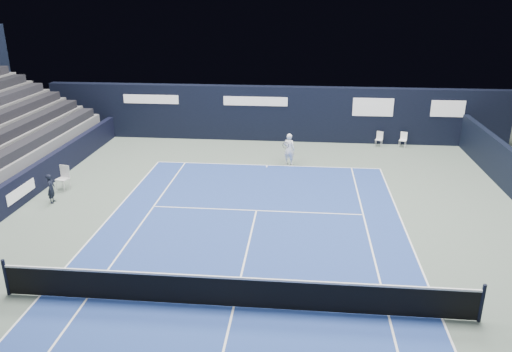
# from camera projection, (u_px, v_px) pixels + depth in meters

# --- Properties ---
(ground) EXTENTS (48.00, 48.00, 0.00)m
(ground) POSITION_uv_depth(u_px,v_px,m) (243.00, 269.00, 15.35)
(ground) COLOR #526156
(ground) RESTS_ON ground
(court_surface) EXTENTS (10.97, 23.77, 0.01)m
(court_surface) POSITION_uv_depth(u_px,v_px,m) (234.00, 307.00, 13.48)
(court_surface) COLOR navy
(court_surface) RESTS_ON ground
(folding_chair_back_a) EXTENTS (0.46, 0.45, 0.82)m
(folding_chair_back_a) POSITION_uv_depth(u_px,v_px,m) (379.00, 138.00, 27.55)
(folding_chair_back_a) COLOR silver
(folding_chair_back_a) RESTS_ON ground
(folding_chair_back_b) EXTENTS (0.47, 0.46, 0.82)m
(folding_chair_back_b) POSITION_uv_depth(u_px,v_px,m) (403.00, 138.00, 27.44)
(folding_chair_back_b) COLOR white
(folding_chair_back_b) RESTS_ON ground
(line_judge_chair) EXTENTS (0.55, 0.54, 1.05)m
(line_judge_chair) POSITION_uv_depth(u_px,v_px,m) (64.00, 176.00, 21.43)
(line_judge_chair) COLOR silver
(line_judge_chair) RESTS_ON ground
(line_judge) EXTENTS (0.35, 0.47, 1.20)m
(line_judge) POSITION_uv_depth(u_px,v_px,m) (51.00, 188.00, 20.04)
(line_judge) COLOR black
(line_judge) RESTS_ON ground
(court_markings) EXTENTS (11.03, 23.83, 0.00)m
(court_markings) POSITION_uv_depth(u_px,v_px,m) (234.00, 307.00, 13.48)
(court_markings) COLOR white
(court_markings) RESTS_ON court_surface
(tennis_net) EXTENTS (12.90, 0.10, 1.10)m
(tennis_net) POSITION_uv_depth(u_px,v_px,m) (233.00, 291.00, 13.31)
(tennis_net) COLOR black
(tennis_net) RESTS_ON ground
(back_sponsor_wall) EXTENTS (26.00, 0.63, 3.10)m
(back_sponsor_wall) POSITION_uv_depth(u_px,v_px,m) (274.00, 113.00, 28.36)
(back_sponsor_wall) COLOR black
(back_sponsor_wall) RESTS_ON ground
(side_barrier_left) EXTENTS (0.33, 22.00, 1.20)m
(side_barrier_left) POSITION_uv_depth(u_px,v_px,m) (17.00, 192.00, 19.72)
(side_barrier_left) COLOR black
(side_barrier_left) RESTS_ON ground
(tennis_player) EXTENTS (0.68, 0.89, 1.59)m
(tennis_player) POSITION_uv_depth(u_px,v_px,m) (289.00, 149.00, 24.45)
(tennis_player) COLOR white
(tennis_player) RESTS_ON ground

